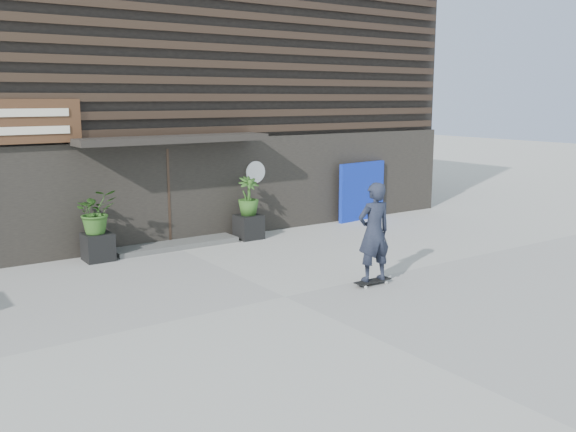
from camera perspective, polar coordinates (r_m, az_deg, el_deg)
ground at (r=11.23m, az=-0.30°, el=-7.34°), size 80.00×80.00×0.00m
entrance_step at (r=15.10m, az=-10.18°, el=-2.56°), size 3.00×0.80×0.12m
planter_pot_left at (r=14.21m, az=-16.86°, el=-2.70°), size 0.60×0.60×0.60m
bamboo_left at (r=14.06m, az=-17.03°, el=0.40°), size 0.86×0.75×0.96m
planter_pot_right at (r=15.73m, az=-3.60°, el=-0.98°), size 0.60×0.60×0.60m
bamboo_right at (r=15.59m, az=-3.63°, el=1.82°), size 0.54×0.54×0.96m
blue_tarp at (r=18.21m, az=6.72°, el=2.25°), size 1.77×0.34×1.66m
building at (r=19.73m, az=-17.17°, el=11.70°), size 18.00×11.00×8.00m
skateboarder at (r=11.76m, az=7.80°, el=-1.47°), size 0.78×0.53×1.95m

